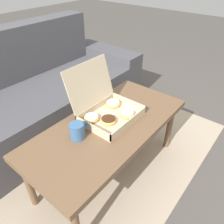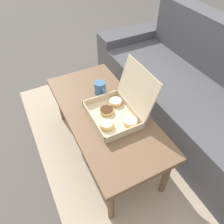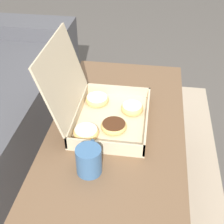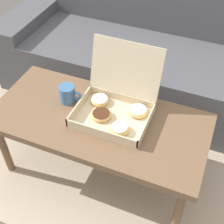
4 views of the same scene
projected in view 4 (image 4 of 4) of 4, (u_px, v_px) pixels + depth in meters
The scene contains 6 objects.
ground_plane at pixel (105, 162), 2.01m from camera, with size 12.00×12.00×0.00m, color #514C47.
area_rug at pixel (121, 130), 2.21m from camera, with size 2.24×1.78×0.01m, color tan.
couch at pixel (146, 57), 2.33m from camera, with size 2.12×0.80×0.89m.
coffee_table at pixel (99, 125), 1.68m from camera, with size 1.16×0.54×0.46m.
pastry_box at pixel (116, 105), 1.63m from camera, with size 0.39×0.38×0.34m.
coffee_mug at pixel (68, 94), 1.71m from camera, with size 0.13×0.09×0.10m.
Camera 4 is at (0.50, -1.10, 1.64)m, focal length 50.00 mm.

